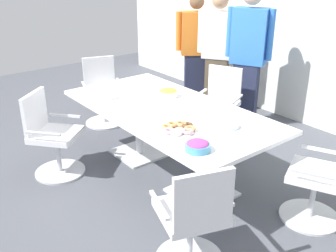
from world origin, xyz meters
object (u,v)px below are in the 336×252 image
at_px(conference_table, 168,119).
at_px(napkin_pile, 107,96).
at_px(office_chair_1, 52,139).
at_px(donut_platter, 179,129).
at_px(person_standing_2, 248,56).
at_px(person_standing_0, 196,49).
at_px(office_chair_2, 193,222).
at_px(snack_bowl_chips_yellow, 168,93).
at_px(snack_bowl_candy_mix, 198,146).
at_px(office_chair_3, 322,181).
at_px(office_chair_4, 219,108).
at_px(person_standing_1, 218,52).
at_px(plate_stack, 228,125).
at_px(office_chair_0, 102,95).

distance_m(conference_table, napkin_pile, 0.75).
bearing_deg(conference_table, office_chair_1, -127.89).
bearing_deg(office_chair_1, donut_platter, 78.86).
distance_m(person_standing_2, donut_platter, 2.07).
xyz_separation_m(person_standing_0, person_standing_2, (1.10, -0.08, 0.11)).
relative_size(office_chair_2, donut_platter, 2.86).
xyz_separation_m(person_standing_0, snack_bowl_chips_yellow, (1.16, -1.45, -0.08)).
bearing_deg(snack_bowl_candy_mix, office_chair_3, 56.67).
height_order(conference_table, donut_platter, donut_platter).
height_order(conference_table, snack_bowl_candy_mix, snack_bowl_candy_mix).
height_order(office_chair_2, office_chair_4, same).
xyz_separation_m(office_chair_3, person_standing_1, (-2.50, 1.19, 0.50)).
xyz_separation_m(office_chair_4, person_standing_1, (-0.69, 0.63, 0.50)).
bearing_deg(office_chair_4, conference_table, 82.18).
bearing_deg(office_chair_2, donut_platter, 75.97).
xyz_separation_m(conference_table, plate_stack, (0.73, 0.13, 0.15)).
height_order(office_chair_3, person_standing_1, person_standing_1).
relative_size(person_standing_2, plate_stack, 9.86).
height_order(office_chair_2, office_chair_3, same).
xyz_separation_m(person_standing_1, plate_stack, (1.73, -1.58, -0.14)).
xyz_separation_m(office_chair_1, office_chair_2, (2.00, 0.23, 0.00)).
bearing_deg(plate_stack, person_standing_2, 126.14).
height_order(office_chair_1, donut_platter, office_chair_1).
bearing_deg(person_standing_2, donut_platter, 88.19).
distance_m(donut_platter, plate_stack, 0.46).
distance_m(snack_bowl_candy_mix, napkin_pile, 1.55).
xyz_separation_m(person_standing_2, donut_platter, (0.85, -1.88, -0.22)).
bearing_deg(person_standing_1, snack_bowl_candy_mix, 99.02).
height_order(person_standing_2, plate_stack, person_standing_2).
bearing_deg(plate_stack, office_chair_0, 179.21).
height_order(person_standing_0, snack_bowl_chips_yellow, person_standing_0).
xyz_separation_m(conference_table, office_chair_0, (-1.69, 0.16, -0.22)).
relative_size(donut_platter, plate_stack, 1.67).
bearing_deg(snack_bowl_chips_yellow, donut_platter, -32.68).
relative_size(office_chair_2, snack_bowl_chips_yellow, 4.12).
bearing_deg(napkin_pile, person_standing_0, 111.56).
bearing_deg(office_chair_2, napkin_pile, 96.57).
xyz_separation_m(office_chair_2, napkin_pile, (-1.89, 0.40, 0.38)).
bearing_deg(plate_stack, donut_platter, -119.43).
height_order(person_standing_0, napkin_pile, person_standing_0).
xyz_separation_m(office_chair_1, donut_platter, (1.27, 0.70, 0.37)).
bearing_deg(plate_stack, person_standing_0, 144.50).
height_order(conference_table, plate_stack, plate_stack).
height_order(person_standing_2, napkin_pile, person_standing_2).
height_order(office_chair_4, snack_bowl_chips_yellow, office_chair_4).
xyz_separation_m(conference_table, office_chair_2, (1.24, -0.75, -0.22)).
distance_m(person_standing_1, plate_stack, 2.35).
relative_size(office_chair_3, plate_stack, 4.79).
distance_m(conference_table, office_chair_2, 1.46).
relative_size(snack_bowl_candy_mix, donut_platter, 0.66).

